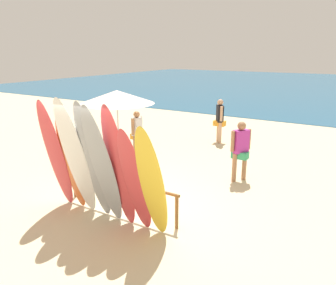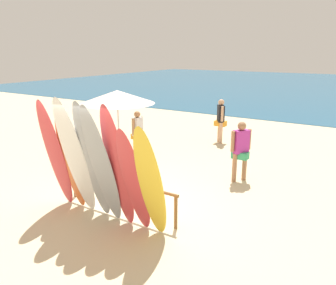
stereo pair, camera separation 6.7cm
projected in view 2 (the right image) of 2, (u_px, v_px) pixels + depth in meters
The scene contains 17 objects.
ground at pixel (280, 114), 18.91m from camera, with size 60.00×60.00×0.00m, color beige.
ocean_water at pixel (326, 86), 33.39m from camera, with size 60.00×40.00×0.02m, color #235B7F.
surfboard_rack at pixel (120, 187), 7.32m from camera, with size 3.00×0.07×0.75m.
surfboard_red_0 at pixel (56, 155), 7.26m from camera, with size 0.48×0.06×2.61m, color #D13D42.
surfboard_orange_1 at pixel (71, 162), 7.20m from camera, with size 0.46×0.08×2.33m, color orange.
surfboard_white_2 at pixel (75, 159), 6.82m from camera, with size 0.55×0.08×2.77m, color white.
surfboard_grey_3 at pixel (93, 163), 6.68m from camera, with size 0.50×0.07×2.69m, color #999EA3.
surfboard_grey_4 at pixel (102, 167), 6.47m from camera, with size 0.55×0.06×2.67m, color #999EA3.
surfboard_red_5 at pixel (118, 169), 6.36m from camera, with size 0.52×0.07×2.64m, color #D13D42.
surfboard_red_6 at pixel (134, 182), 6.20m from camera, with size 0.51×0.07×2.30m, color #D13D42.
surfboard_yellow_7 at pixel (151, 185), 5.96m from camera, with size 0.50×0.08×2.41m, color yellow.
beachgoer_photographing at pixel (138, 131), 11.11m from camera, with size 0.40×0.59×1.56m.
beachgoer_strolling at pixel (241, 147), 8.97m from camera, with size 0.43×0.54×1.66m.
beachgoer_by_water at pixel (221, 118), 12.85m from camera, with size 0.44×0.54×1.69m.
beach_chair_red at pixel (71, 153), 10.28m from camera, with size 0.52×0.76×0.79m.
beach_chair_blue at pixel (91, 144), 11.25m from camera, with size 0.73×0.84×0.81m.
beach_umbrella at pixel (117, 97), 9.94m from camera, with size 2.26×2.26×2.34m.
Camera 2 is at (4.52, -5.19, 3.47)m, focal length 35.63 mm.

